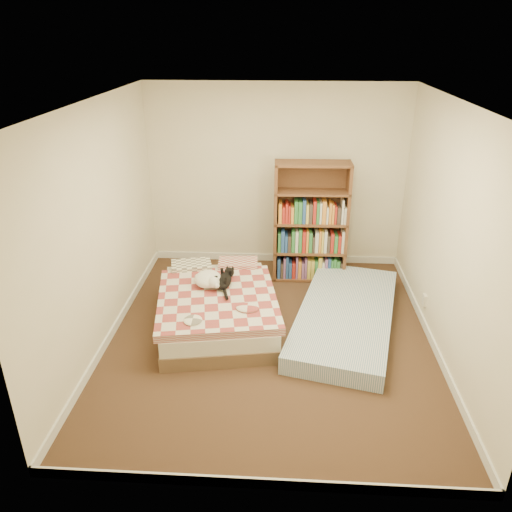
# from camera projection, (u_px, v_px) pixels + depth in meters

# --- Properties ---
(room) EXTENTS (3.51, 4.01, 2.51)m
(room) POSITION_uv_depth(u_px,v_px,m) (271.00, 237.00, 5.00)
(room) COLOR #41291C
(room) RESTS_ON ground
(bed) EXTENTS (1.51, 1.93, 0.47)m
(bed) POSITION_uv_depth(u_px,v_px,m) (218.00, 305.00, 5.71)
(bed) COLOR brown
(bed) RESTS_ON room
(bookshelf) EXTENTS (0.97, 0.34, 1.60)m
(bookshelf) POSITION_uv_depth(u_px,v_px,m) (310.00, 237.00, 6.60)
(bookshelf) COLOR #57331E
(bookshelf) RESTS_ON room
(floor_mattress) EXTENTS (1.50, 2.42, 0.20)m
(floor_mattress) POSITION_uv_depth(u_px,v_px,m) (346.00, 316.00, 5.71)
(floor_mattress) COLOR #698DB0
(floor_mattress) RESTS_ON room
(black_cat) EXTENTS (0.25, 0.62, 0.14)m
(black_cat) POSITION_uv_depth(u_px,v_px,m) (225.00, 279.00, 5.71)
(black_cat) COLOR black
(black_cat) RESTS_ON bed
(white_dog) EXTENTS (0.35, 0.38, 0.17)m
(white_dog) POSITION_uv_depth(u_px,v_px,m) (209.00, 279.00, 5.67)
(white_dog) COLOR white
(white_dog) RESTS_ON bed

